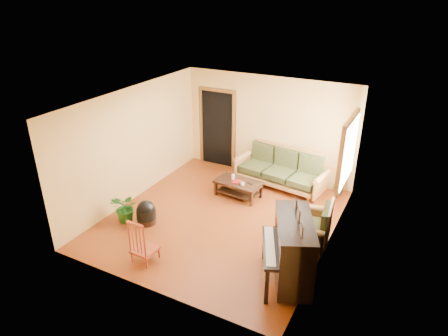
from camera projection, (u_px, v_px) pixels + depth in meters
The scene contains 16 objects.
floor at pixel (222, 218), 8.61m from camera, with size 5.00×5.00×0.00m, color #5C230C.
doorway at pixel (217, 129), 10.78m from camera, with size 1.08×0.16×2.05m, color black.
window at pixel (348, 152), 8.09m from camera, with size 0.12×1.36×1.46m, color white.
sofa at pixel (280, 169), 9.76m from camera, with size 2.22×0.93×0.95m, color #A26F3B.
coffee_table at pixel (238, 189), 9.41m from camera, with size 1.08×0.59×0.39m, color black.
armchair at pixel (309, 223), 7.59m from camera, with size 0.87×0.92×0.92m, color #A26F3B.
piano at pixel (293, 252), 6.57m from camera, with size 0.79×1.34×1.18m, color black.
footstool at pixel (146, 215), 8.36m from camera, with size 0.41×0.41×0.39m, color black.
red_chair at pixel (144, 240), 7.14m from camera, with size 0.41×0.45×0.88m, color maroon.
leaning_frame at pixel (335, 179), 9.66m from camera, with size 0.43×0.09×0.57m, color #CC9044.
ceramic_crock at pixel (338, 188), 9.57m from camera, with size 0.20×0.20×0.26m, color #304690.
potted_plant at pixel (126, 208), 8.37m from camera, with size 0.58×0.50×0.64m, color #1A5317.
book at pixel (234, 181), 9.33m from camera, with size 0.16×0.22×0.02m, color maroon.
candle at pixel (233, 177), 9.40m from camera, with size 0.07×0.07×0.12m, color white.
glass_jar at pixel (243, 184), 9.15m from camera, with size 0.09×0.09×0.06m, color silver.
remote at pixel (249, 183), 9.22m from camera, with size 0.16×0.04×0.02m, color black.
Camera 1 is at (3.45, -6.49, 4.61)m, focal length 32.00 mm.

